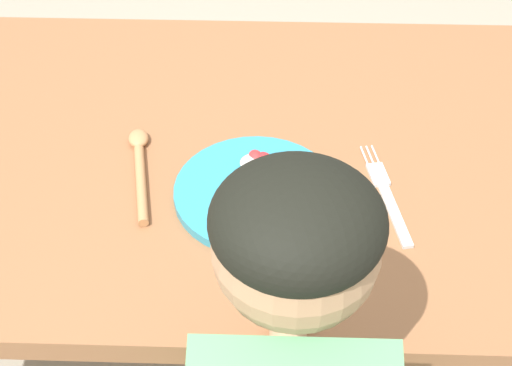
{
  "coord_description": "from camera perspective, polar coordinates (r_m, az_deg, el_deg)",
  "views": [
    {
      "loc": [
        0.14,
        -0.89,
        1.44
      ],
      "look_at": [
        0.12,
        -0.11,
        0.71
      ],
      "focal_mm": 49.87,
      "sensor_mm": 36.0,
      "label": 1
    }
  ],
  "objects": [
    {
      "name": "plate",
      "position": [
        1.06,
        0.02,
        -0.54
      ],
      "size": [
        0.25,
        0.25,
        0.05
      ],
      "color": "teal",
      "rests_on": "dining_table"
    },
    {
      "name": "spoon",
      "position": [
        1.12,
        -9.29,
        1.37
      ],
      "size": [
        0.06,
        0.21,
        0.02
      ],
      "rotation": [
        0.0,
        0.0,
        1.76
      ],
      "color": "tan",
      "rests_on": "dining_table"
    },
    {
      "name": "fork",
      "position": [
        1.09,
        10.45,
        -1.0
      ],
      "size": [
        0.06,
        0.22,
        0.01
      ],
      "rotation": [
        0.0,
        0.0,
        1.76
      ],
      "color": "silver",
      "rests_on": "dining_table"
    },
    {
      "name": "dining_table",
      "position": [
        1.22,
        -5.28,
        0.55
      ],
      "size": [
        1.33,
        0.78,
        0.69
      ],
      "color": "#915D3A",
      "rests_on": "ground_plane"
    }
  ]
}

